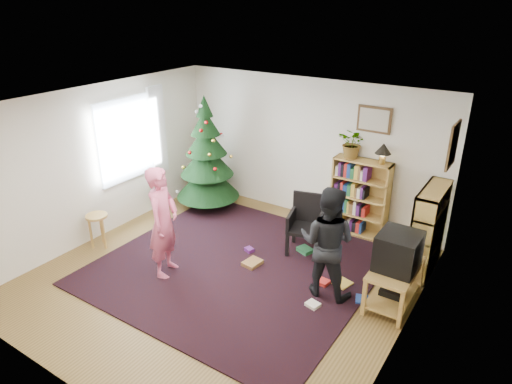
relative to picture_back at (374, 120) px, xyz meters
The scene contains 23 objects.
floor 3.35m from the picture_back, 114.92° to the right, with size 5.00×5.00×0.00m, color brown.
ceiling 2.78m from the picture_back, 114.92° to the right, with size 5.00×5.00×0.00m, color white.
wall_back 1.35m from the picture_back, behind, with size 5.00×0.02×2.50m, color silver.
wall_front 5.15m from the picture_back, 103.02° to the right, with size 5.00×0.02×2.50m, color silver.
wall_left 4.47m from the picture_back, 145.86° to the right, with size 0.02×5.00×2.50m, color silver.
wall_right 2.90m from the picture_back, 61.39° to the right, with size 0.02×5.00×2.50m, color silver.
rug 3.13m from the picture_back, 117.87° to the right, with size 3.80×3.60×0.02m, color black.
window_pane 4.10m from the picture_back, 152.62° to the right, with size 0.04×1.20×1.40m, color silver.
curtain 3.79m from the picture_back, 161.83° to the right, with size 0.06×0.35×1.60m, color silver.
picture_back is the anchor object (origin of this frame).
picture_right 1.51m from the picture_back, 28.69° to the right, with size 0.03×0.50×0.60m.
christmas_tree 3.11m from the picture_back, 165.56° to the right, with size 1.18×1.18×2.15m.
bookshelf_back 1.29m from the picture_back, 114.35° to the right, with size 0.95×0.30×1.30m.
bookshelf_right 1.89m from the picture_back, 30.76° to the right, with size 0.30×0.95×1.30m.
tv_stand 2.62m from the picture_back, 58.72° to the right, with size 0.52×0.94×0.55m.
crt_tv 2.36m from the picture_back, 58.79° to the right, with size 0.51×0.55×0.48m.
armchair 1.91m from the picture_back, 113.79° to the right, with size 0.62×0.63×0.93m.
stool 4.67m from the picture_back, 139.30° to the right, with size 0.34×0.34×0.56m.
person_standing 3.61m from the picture_back, 123.96° to the right, with size 0.60×0.39×1.64m, color #CC5172.
person_by_chair 2.36m from the picture_back, 83.80° to the right, with size 0.76×0.59×1.56m, color black.
potted_plant 0.49m from the picture_back, 152.66° to the right, with size 0.45×0.39×0.50m, color gray.
table_lamp 0.50m from the picture_back, 29.47° to the right, with size 0.25×0.25×0.34m.
floor_clutter 2.67m from the picture_back, 95.18° to the right, with size 2.15×1.36×0.08m.
Camera 1 is at (3.44, -4.42, 3.75)m, focal length 32.00 mm.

